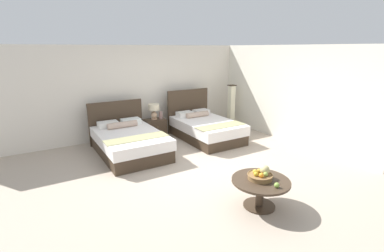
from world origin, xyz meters
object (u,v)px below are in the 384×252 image
nightstand (155,128)px  vase (161,115)px  loose_apple (277,185)px  floor_lamp_corner (231,106)px  bed_near_window (129,141)px  fruit_bowl (261,175)px  bed_near_corner (205,128)px  coffee_table (260,187)px  table_lamp (154,109)px

nightstand → vase: 0.40m
nightstand → loose_apple: loose_apple is taller
nightstand → loose_apple: bearing=-90.5°
floor_lamp_corner → bed_near_window: bearing=-169.9°
vase → floor_lamp_corner: floor_lamp_corner is taller
fruit_bowl → loose_apple: 0.33m
nightstand → floor_lamp_corner: bearing=-5.3°
bed_near_corner → vase: 1.30m
bed_near_corner → fruit_bowl: bed_near_corner is taller
nightstand → bed_near_window: bearing=-140.3°
coffee_table → loose_apple: (0.02, -0.30, 0.15)m
loose_apple → bed_near_window: bearing=105.6°
bed_near_corner → table_lamp: (-1.12, 0.89, 0.48)m
bed_near_window → table_lamp: size_ratio=4.91×
coffee_table → floor_lamp_corner: bearing=56.8°
bed_near_corner → loose_apple: size_ratio=26.59×
coffee_table → fruit_bowl: 0.19m
fruit_bowl → floor_lamp_corner: bearing=56.8°
nightstand → coffee_table: bearing=-90.8°
coffee_table → floor_lamp_corner: (2.60, 3.96, 0.32)m
bed_near_corner → fruit_bowl: bearing=-109.4°
table_lamp → nightstand: bearing=-90.0°
nightstand → fruit_bowl: (-0.04, -4.17, 0.27)m
bed_near_window → bed_near_corner: size_ratio=1.02×
vase → fruit_bowl: vase is taller
coffee_table → floor_lamp_corner: 4.75m
bed_near_corner → floor_lamp_corner: bearing=24.3°
bed_near_corner → loose_apple: bed_near_corner is taller
table_lamp → fruit_bowl: (-0.04, -4.19, -0.26)m
loose_apple → floor_lamp_corner: size_ratio=0.06×
loose_apple → vase: bearing=87.2°
nightstand → loose_apple: size_ratio=7.58×
bed_near_corner → vase: bearing=138.8°
table_lamp → floor_lamp_corner: size_ratio=0.32×
nightstand → fruit_bowl: 4.18m
bed_near_window → fruit_bowl: (1.01, -3.29, 0.23)m
bed_near_corner → loose_apple: (-1.17, -3.63, 0.19)m
vase → coffee_table: 4.17m
fruit_bowl → bed_near_corner: bearing=70.6°
fruit_bowl → table_lamp: bearing=89.5°
vase → floor_lamp_corner: 2.37m
vase → coffee_table: (-0.24, -4.16, -0.27)m
loose_apple → fruit_bowl: bearing=89.6°
nightstand → table_lamp: (0.00, 0.02, 0.53)m
vase → fruit_bowl: size_ratio=0.53×
bed_near_window → coffee_table: (0.99, -3.32, 0.05)m
table_lamp → coffee_table: (-0.06, -4.22, -0.44)m
vase → nightstand: bearing=167.2°
loose_apple → floor_lamp_corner: bearing=58.9°
vase → coffee_table: size_ratio=0.23×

